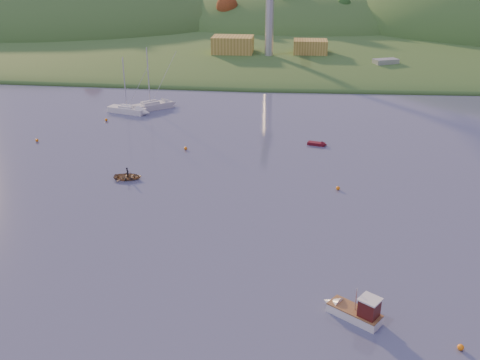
# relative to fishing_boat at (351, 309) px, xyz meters

# --- Properties ---
(far_shore) EXTENTS (620.00, 220.00, 1.50)m
(far_shore) POSITION_rel_fishing_boat_xyz_m (-14.11, 216.82, -0.74)
(far_shore) COLOR #2A5522
(far_shore) RESTS_ON ground
(shore_slope) EXTENTS (640.00, 150.00, 7.00)m
(shore_slope) POSITION_rel_fishing_boat_xyz_m (-14.11, 151.82, -0.74)
(shore_slope) COLOR #2A5522
(shore_slope) RESTS_ON ground
(hill_left) EXTENTS (170.00, 140.00, 44.00)m
(hill_left) POSITION_rel_fishing_boat_xyz_m (-104.11, 186.82, -0.74)
(hill_left) COLOR #2A5522
(hill_left) RESTS_ON ground
(hill_center) EXTENTS (140.00, 120.00, 36.00)m
(hill_center) POSITION_rel_fishing_boat_xyz_m (-4.11, 196.82, -0.74)
(hill_center) COLOR #2A5522
(hill_center) RESTS_ON ground
(hillside_trees) EXTENTS (280.00, 50.00, 32.00)m
(hillside_trees) POSITION_rel_fishing_boat_xyz_m (-14.11, 171.82, -0.74)
(hillside_trees) COLOR #1B4117
(hillside_trees) RESTS_ON ground
(wharf) EXTENTS (42.00, 16.00, 2.40)m
(wharf) POSITION_rel_fishing_boat_xyz_m (-9.11, 108.82, 0.46)
(wharf) COLOR slate
(wharf) RESTS_ON ground
(shed_west) EXTENTS (11.00, 8.00, 4.80)m
(shed_west) POSITION_rel_fishing_boat_xyz_m (-22.11, 109.82, 4.06)
(shed_west) COLOR olive
(shed_west) RESTS_ON wharf
(shed_east) EXTENTS (9.00, 7.00, 4.00)m
(shed_east) POSITION_rel_fishing_boat_xyz_m (-1.11, 110.82, 3.66)
(shed_east) COLOR olive
(shed_east) RESTS_ON wharf
(fishing_boat) EXTENTS (5.23, 4.41, 3.36)m
(fishing_boat) POSITION_rel_fishing_boat_xyz_m (0.00, 0.00, 0.00)
(fishing_boat) COLOR silver
(fishing_boat) RESTS_ON ground
(sailboat_near) EXTENTS (8.22, 7.45, 11.88)m
(sailboat_near) POSITION_rel_fishing_boat_xyz_m (-32.86, 61.18, 0.02)
(sailboat_near) COLOR silver
(sailboat_near) RESTS_ON ground
(sailboat_far) EXTENTS (7.92, 4.47, 10.53)m
(sailboat_far) POSITION_rel_fishing_boat_xyz_m (-36.72, 58.46, -0.05)
(sailboat_far) COLOR silver
(sailboat_far) RESTS_ON ground
(canoe) EXTENTS (3.90, 2.93, 0.77)m
(canoe) POSITION_rel_fishing_boat_xyz_m (-27.20, 26.98, -0.36)
(canoe) COLOR #90734F
(canoe) RESTS_ON ground
(paddler) EXTENTS (0.38, 0.54, 1.42)m
(paddler) POSITION_rel_fishing_boat_xyz_m (-27.20, 26.98, -0.03)
(paddler) COLOR black
(paddler) RESTS_ON ground
(red_tender) EXTENTS (3.34, 1.90, 1.08)m
(red_tender) POSITION_rel_fishing_boat_xyz_m (-0.87, 43.23, -0.52)
(red_tender) COLOR #550C15
(red_tender) RESTS_ON ground
(work_vessel) EXTENTS (14.79, 9.93, 3.59)m
(work_vessel) POSITION_rel_fishing_boat_xyz_m (17.52, 100.06, 0.53)
(work_vessel) COLOR slate
(work_vessel) RESTS_ON ground
(buoy_0) EXTENTS (0.50, 0.50, 0.50)m
(buoy_0) POSITION_rel_fishing_boat_xyz_m (8.05, -3.36, -0.49)
(buoy_0) COLOR orange
(buoy_0) RESTS_ON ground
(buoy_1) EXTENTS (0.50, 0.50, 0.50)m
(buoy_1) POSITION_rel_fishing_boat_xyz_m (0.76, 26.13, -0.49)
(buoy_1) COLOR orange
(buoy_1) RESTS_ON ground
(buoy_2) EXTENTS (0.50, 0.50, 0.50)m
(buoy_2) POSITION_rel_fishing_boat_xyz_m (-46.31, 40.61, -0.49)
(buoy_2) COLOR orange
(buoy_2) RESTS_ON ground
(buoy_3) EXTENTS (0.50, 0.50, 0.50)m
(buoy_3) POSITION_rel_fishing_boat_xyz_m (-21.66, 39.14, -0.49)
(buoy_3) COLOR orange
(buoy_3) RESTS_ON ground
(buoy_4) EXTENTS (0.50, 0.50, 0.50)m
(buoy_4) POSITION_rel_fishing_boat_xyz_m (-38.90, 52.80, -0.49)
(buoy_4) COLOR orange
(buoy_4) RESTS_ON ground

